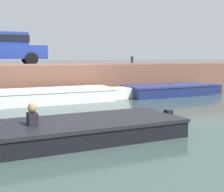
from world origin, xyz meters
name	(u,v)px	position (x,y,z in m)	size (l,w,h in m)	color
ground_plane	(92,127)	(0.00, 6.46, 0.00)	(400.00, 400.00, 0.00)	#384C47
far_quay_wall	(33,78)	(0.00, 15.92, 0.75)	(60.00, 6.00, 1.50)	brown
far_wall_coping	(43,65)	(0.00, 13.04, 1.54)	(60.00, 0.24, 0.08)	#925F4C
boat_moored_central_white	(57,95)	(0.25, 11.44, 0.29)	(6.36, 2.05, 0.57)	white
boat_moored_east_navy	(172,90)	(6.06, 11.55, 0.26)	(5.37, 1.97, 0.53)	navy
motorboat_passing	(57,132)	(-1.22, 5.31, 0.22)	(6.58, 2.15, 0.92)	black
car_left_inner_blue	(3,47)	(-1.61, 14.35, 2.35)	(4.12, 2.02, 1.54)	#233893
mooring_bollard_east	(132,60)	(4.66, 13.17, 1.74)	(0.15, 0.15, 0.45)	#2D2B28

